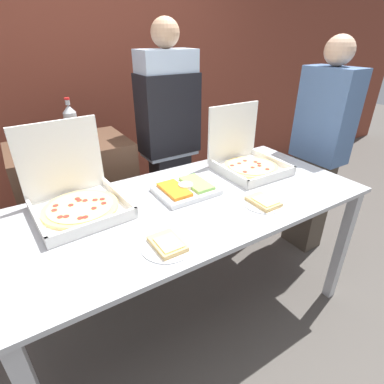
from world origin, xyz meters
TOP-DOWN VIEW (x-y plane):
  - ground_plane at (0.00, 0.00)m, footprint 16.00×16.00m
  - brick_wall_behind at (0.00, 1.70)m, footprint 10.00×0.06m
  - buffet_table at (0.00, 0.00)m, footprint 1.97×0.91m
  - pizza_box_near_left at (-0.56, 0.24)m, footprint 0.46×0.48m
  - pizza_box_far_left at (0.54, 0.17)m, footprint 0.41×0.43m
  - paper_plate_front_left at (-0.31, -0.29)m, footprint 0.23×0.23m
  - paper_plate_front_right at (0.30, -0.24)m, footprint 0.21×0.21m
  - veggie_tray at (0.02, 0.10)m, footprint 0.33×0.28m
  - sideboard_podium at (-0.45, 0.85)m, footprint 0.77×0.53m
  - soda_bottle at (-0.39, 0.90)m, footprint 0.08×0.08m
  - soda_can_silver at (-0.52, 0.70)m, footprint 0.07×0.07m
  - person_server_vest at (0.26, 0.74)m, footprint 0.42×0.24m
  - person_guest_plaid at (1.27, 0.14)m, footprint 0.22×0.40m

SIDE VIEW (x-z plane):
  - ground_plane at x=0.00m, z-range 0.00..0.00m
  - sideboard_podium at x=-0.45m, z-range 0.00..1.05m
  - buffet_table at x=0.00m, z-range 0.33..1.22m
  - person_guest_plaid at x=1.27m, z-range 0.04..1.74m
  - paper_plate_front_left at x=-0.31m, z-range 0.88..0.92m
  - paper_plate_front_right at x=0.30m, z-range 0.88..0.92m
  - veggie_tray at x=0.02m, z-range 0.88..0.94m
  - pizza_box_far_left at x=0.54m, z-range 0.76..1.16m
  - pizza_box_near_left at x=-0.56m, z-range 0.75..1.18m
  - person_server_vest at x=0.26m, z-range 0.12..1.92m
  - soda_can_silver at x=-0.52m, z-range 1.05..1.18m
  - soda_bottle at x=-0.39m, z-range 1.03..1.32m
  - brick_wall_behind at x=0.00m, z-range 0.00..2.80m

